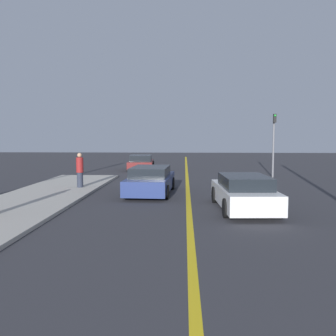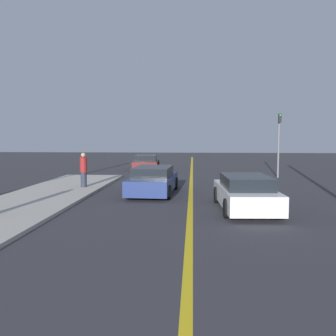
{
  "view_description": "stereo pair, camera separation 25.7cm",
  "coord_description": "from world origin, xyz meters",
  "px_view_note": "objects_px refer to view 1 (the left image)",
  "views": [
    {
      "loc": [
        -0.17,
        0.65,
        2.71
      ],
      "look_at": [
        -0.67,
        12.08,
        1.71
      ],
      "focal_mm": 40.0,
      "sensor_mm": 36.0,
      "label": 1
    },
    {
      "loc": [
        0.09,
        0.66,
        2.71
      ],
      "look_at": [
        -0.67,
        12.08,
        1.71
      ],
      "focal_mm": 40.0,
      "sensor_mm": 36.0,
      "label": 2
    }
  ],
  "objects_px": {
    "car_ahead_center": "(151,180)",
    "pedestrian_far_standing": "(80,170)",
    "car_far_distant": "(141,163)",
    "traffic_light": "(274,139)",
    "car_near_right_lane": "(244,193)"
  },
  "relations": [
    {
      "from": "car_near_right_lane",
      "to": "car_ahead_center",
      "type": "relative_size",
      "value": 0.96
    },
    {
      "from": "car_ahead_center",
      "to": "traffic_light",
      "type": "distance_m",
      "value": 10.41
    },
    {
      "from": "car_ahead_center",
      "to": "car_far_distant",
      "type": "height_order",
      "value": "car_ahead_center"
    },
    {
      "from": "pedestrian_far_standing",
      "to": "car_near_right_lane",
      "type": "bearing_deg",
      "value": -32.67
    },
    {
      "from": "car_ahead_center",
      "to": "pedestrian_far_standing",
      "type": "relative_size",
      "value": 2.81
    },
    {
      "from": "traffic_light",
      "to": "pedestrian_far_standing",
      "type": "bearing_deg",
      "value": -151.18
    },
    {
      "from": "car_near_right_lane",
      "to": "car_far_distant",
      "type": "relative_size",
      "value": 1.1
    },
    {
      "from": "car_far_distant",
      "to": "traffic_light",
      "type": "relative_size",
      "value": 1.03
    },
    {
      "from": "car_ahead_center",
      "to": "traffic_light",
      "type": "bearing_deg",
      "value": 47.53
    },
    {
      "from": "car_ahead_center",
      "to": "traffic_light",
      "type": "relative_size",
      "value": 1.19
    },
    {
      "from": "pedestrian_far_standing",
      "to": "traffic_light",
      "type": "xyz_separation_m",
      "value": [
        10.95,
        6.03,
        1.52
      ]
    },
    {
      "from": "car_near_right_lane",
      "to": "traffic_light",
      "type": "relative_size",
      "value": 1.14
    },
    {
      "from": "car_ahead_center",
      "to": "car_near_right_lane",
      "type": "bearing_deg",
      "value": -40.78
    },
    {
      "from": "traffic_light",
      "to": "car_far_distant",
      "type": "bearing_deg",
      "value": 152.45
    },
    {
      "from": "car_far_distant",
      "to": "traffic_light",
      "type": "distance_m",
      "value": 10.5
    }
  ]
}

